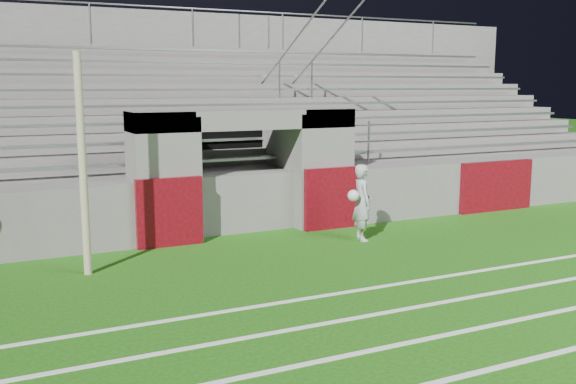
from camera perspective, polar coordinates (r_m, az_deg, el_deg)
ground at (r=10.78m, az=3.20°, el=-7.28°), size 90.00×90.00×0.00m
field_post at (r=10.91m, az=-17.79°, el=2.25°), size 0.13×0.13×3.64m
stadium_structure at (r=17.80m, az=-9.22°, el=4.14°), size 26.00×8.48×5.42m
goalkeeper_with_ball at (r=12.98m, az=6.59°, el=-0.90°), size 0.63×0.63×1.55m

